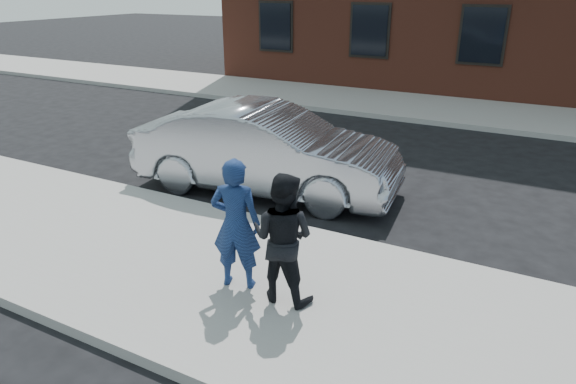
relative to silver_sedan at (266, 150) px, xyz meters
The scene contains 8 objects.
ground 3.69m from the silver_sedan, 54.20° to the right, with size 100.00×100.00×0.00m, color black.
near_sidewalk 3.87m from the silver_sedan, 56.41° to the right, with size 50.00×3.50×0.15m, color gray.
near_curb 2.62m from the silver_sedan, 33.00° to the right, with size 50.00×0.10×0.15m, color #999691.
far_sidewalk 8.63m from the silver_sedan, 75.84° to the left, with size 50.00×3.50×0.15m, color gray.
far_curb 6.91m from the silver_sedan, 72.16° to the left, with size 50.00×0.10×0.15m, color #999691.
silver_sedan is the anchor object (origin of this frame).
man_hoodie 3.59m from the silver_sedan, 65.67° to the right, with size 0.71×0.57×1.71m.
man_peacoat 3.89m from the silver_sedan, 56.81° to the right, with size 0.81×0.64×1.63m.
Camera 1 is at (2.61, -5.08, 3.75)m, focal length 32.00 mm.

